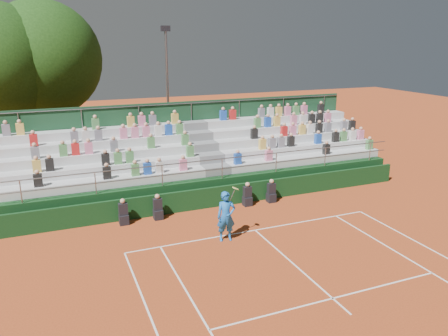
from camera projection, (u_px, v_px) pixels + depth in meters
name	position (u px, v px, depth m)	size (l,w,h in m)	color
ground	(255.00, 230.00, 18.48)	(90.00, 90.00, 0.00)	#AA431C
courtside_wall	(226.00, 195.00, 21.18)	(20.00, 0.15, 1.00)	black
line_officials	(203.00, 203.00, 20.30)	(7.66, 0.40, 1.19)	black
grandstand	(204.00, 167.00, 23.90)	(20.00, 5.20, 4.40)	black
tennis_player	(226.00, 216.00, 17.30)	(0.94, 0.60, 2.22)	blue
tree_east	(43.00, 59.00, 26.41)	(6.95, 6.95, 10.12)	#361F13
floodlight_mast	(167.00, 83.00, 28.82)	(0.60, 0.25, 8.62)	gray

